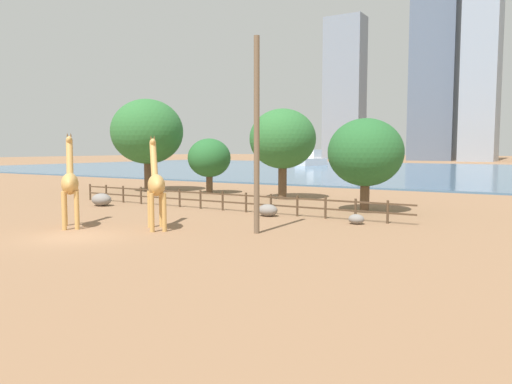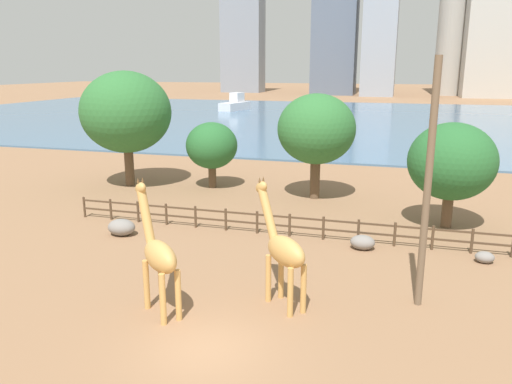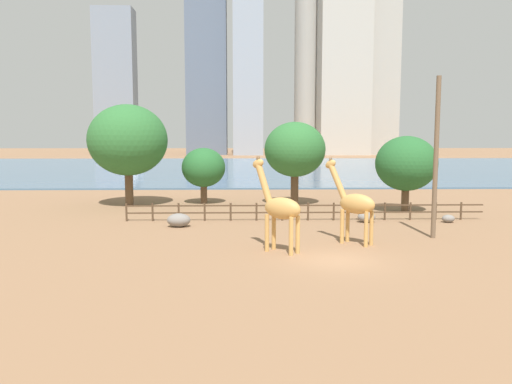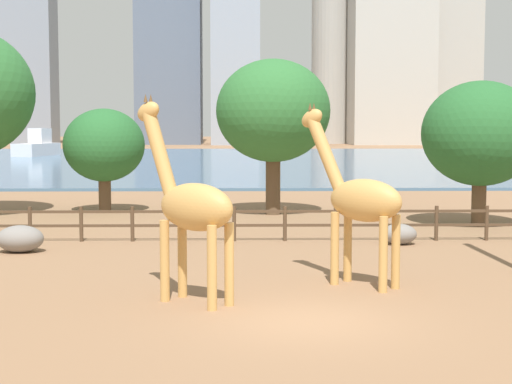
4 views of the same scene
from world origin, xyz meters
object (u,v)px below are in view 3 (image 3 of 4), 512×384
at_px(giraffe_companion, 354,203).
at_px(boulder_small, 448,219).
at_px(giraffe_tall, 280,208).
at_px(tree_left_large, 128,140).
at_px(utility_pole, 436,158).
at_px(boulder_by_pole, 367,217).
at_px(boat_sailboat, 135,159).
at_px(tree_center_broad, 406,164).
at_px(boulder_near_fence, 179,220).
at_px(tree_right_tall, 295,150).
at_px(tree_left_small, 204,168).

relative_size(giraffe_companion, boulder_small, 5.49).
relative_size(giraffe_tall, giraffe_companion, 1.03).
distance_m(giraffe_companion, tree_left_large, 23.61).
height_order(utility_pole, tree_left_large, utility_pole).
relative_size(boulder_by_pole, boat_sailboat, 0.14).
relative_size(giraffe_companion, boulder_by_pole, 3.88).
height_order(giraffe_tall, boulder_small, giraffe_tall).
height_order(boulder_by_pole, tree_left_large, tree_left_large).
bearing_deg(giraffe_companion, giraffe_tall, 66.06).
height_order(boulder_by_pole, tree_center_broad, tree_center_broad).
height_order(giraffe_companion, boat_sailboat, giraffe_companion).
bearing_deg(boulder_small, boulder_near_fence, -176.13).
distance_m(giraffe_tall, boulder_by_pole, 11.60).
bearing_deg(tree_center_broad, boulder_near_fence, -159.34).
bearing_deg(tree_center_broad, giraffe_tall, -128.45).
xyz_separation_m(boulder_small, tree_right_tall, (-9.96, 9.86, 4.66)).
bearing_deg(giraffe_companion, tree_center_broad, -77.05).
height_order(giraffe_tall, boat_sailboat, giraffe_tall).
relative_size(giraffe_tall, boulder_near_fence, 3.20).
height_order(giraffe_companion, boulder_near_fence, giraffe_companion).
xyz_separation_m(boulder_small, tree_left_large, (-24.73, 9.65, 5.50)).
xyz_separation_m(giraffe_tall, boulder_by_pole, (6.89, 9.13, -1.98)).
xyz_separation_m(tree_left_large, tree_right_tall, (14.77, 0.21, -0.84)).
bearing_deg(boulder_by_pole, tree_right_tall, 113.35).
relative_size(boulder_by_pole, tree_right_tall, 0.17).
height_order(giraffe_companion, boulder_by_pole, giraffe_companion).
height_order(tree_center_broad, boat_sailboat, tree_center_broad).
height_order(giraffe_companion, tree_right_tall, tree_right_tall).
relative_size(boulder_small, tree_right_tall, 0.12).
xyz_separation_m(giraffe_companion, boulder_by_pole, (2.54, 7.22, -1.94)).
relative_size(boulder_by_pole, boulder_small, 1.42).
relative_size(utility_pole, boat_sailboat, 1.09).
xyz_separation_m(giraffe_companion, boulder_small, (8.35, 7.00, -2.04)).
bearing_deg(boulder_near_fence, giraffe_tall, -50.58).
relative_size(boulder_near_fence, boat_sailboat, 0.18).
distance_m(giraffe_tall, boulder_near_fence, 10.05).
xyz_separation_m(giraffe_tall, tree_left_small, (-5.51, 19.78, 0.93)).
xyz_separation_m(tree_center_broad, tree_left_small, (-16.83, 5.53, -0.63)).
height_order(utility_pole, boulder_near_fence, utility_pole).
bearing_deg(tree_left_large, giraffe_tall, -57.02).
distance_m(utility_pole, boulder_near_fence, 16.88).
height_order(boulder_by_pole, boat_sailboat, boat_sailboat).
distance_m(utility_pole, tree_left_large, 26.32).
xyz_separation_m(utility_pole, boulder_by_pole, (-2.62, 5.66, -4.42)).
height_order(tree_left_large, tree_center_broad, tree_left_large).
relative_size(utility_pole, boulder_near_fence, 6.07).
xyz_separation_m(giraffe_tall, tree_right_tall, (2.73, 18.76, 2.59)).
xyz_separation_m(utility_pole, boat_sailboat, (-35.66, 83.28, -3.35)).
xyz_separation_m(tree_left_large, tree_left_small, (6.52, 1.23, -2.50)).
bearing_deg(giraffe_tall, tree_right_tall, -58.66).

